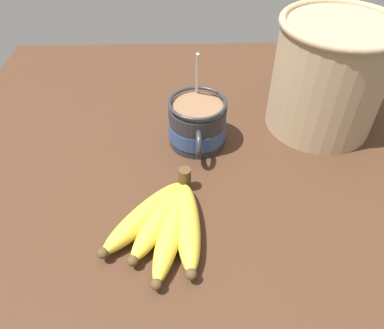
# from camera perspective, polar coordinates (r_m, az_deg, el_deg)

# --- Properties ---
(table) EXTENTS (0.91, 0.91, 0.04)m
(table) POSITION_cam_1_polar(r_m,az_deg,el_deg) (0.68, 0.02, -0.03)
(table) COLOR #422819
(table) RESTS_ON ground
(coffee_mug) EXTENTS (0.15, 0.10, 0.17)m
(coffee_mug) POSITION_cam_1_polar(r_m,az_deg,el_deg) (0.68, 0.81, 6.11)
(coffee_mug) COLOR #28282D
(coffee_mug) RESTS_ON table
(banana_bunch) EXTENTS (0.20, 0.15, 0.04)m
(banana_bunch) POSITION_cam_1_polar(r_m,az_deg,el_deg) (0.55, -4.03, -8.77)
(banana_bunch) COLOR #4C381E
(banana_bunch) RESTS_ON table
(woven_basket) EXTENTS (0.21, 0.21, 0.21)m
(woven_basket) POSITION_cam_1_polar(r_m,az_deg,el_deg) (0.73, 20.12, 12.76)
(woven_basket) COLOR tan
(woven_basket) RESTS_ON table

